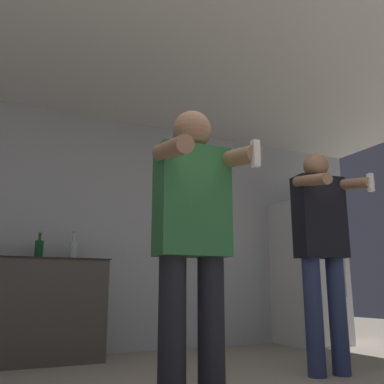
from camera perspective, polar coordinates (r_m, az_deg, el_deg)
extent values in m
cube|color=#B2B7BC|center=(4.76, -11.73, -4.96)|extent=(7.00, 0.06, 2.55)
cube|color=silver|center=(3.71, -4.25, 18.53)|extent=(7.00, 3.69, 0.05)
cube|color=white|center=(5.58, 15.32, -10.21)|extent=(0.71, 0.65, 1.72)
cube|color=silver|center=(5.33, 17.68, -9.96)|extent=(0.69, 0.01, 1.65)
cylinder|color=#99999E|center=(5.48, 19.55, -8.99)|extent=(0.02, 0.02, 0.77)
cube|color=#47423D|center=(4.28, -22.01, -14.45)|extent=(1.46, 0.57, 0.91)
cube|color=#272421|center=(4.28, -21.49, -8.29)|extent=(1.49, 0.60, 0.01)
cylinder|color=silver|center=(4.43, -15.57, -7.63)|extent=(0.07, 0.07, 0.18)
cylinder|color=silver|center=(4.44, -15.46, -5.87)|extent=(0.03, 0.03, 0.10)
sphere|color=#B29933|center=(4.45, -15.43, -5.25)|extent=(0.03, 0.03, 0.03)
cylinder|color=#194723|center=(4.39, -19.75, -7.29)|extent=(0.08, 0.08, 0.18)
cylinder|color=#194723|center=(4.40, -19.62, -5.61)|extent=(0.03, 0.03, 0.08)
sphere|color=#B29933|center=(4.40, -19.58, -5.08)|extent=(0.03, 0.03, 0.03)
cylinder|color=black|center=(2.29, -2.68, -18.73)|extent=(0.15, 0.15, 0.81)
cylinder|color=black|center=(2.38, 2.58, -18.52)|extent=(0.15, 0.15, 0.81)
cube|color=#2D6B38|center=(2.37, 0.00, -1.23)|extent=(0.41, 0.22, 0.61)
sphere|color=#9E7051|center=(2.49, 0.00, 8.22)|extent=(0.22, 0.22, 0.22)
cylinder|color=#9E7051|center=(2.19, -2.70, 5.78)|extent=(0.11, 0.39, 0.16)
cylinder|color=#9E7051|center=(2.35, 6.08, 4.59)|extent=(0.11, 0.39, 0.16)
cube|color=white|center=(2.19, 8.46, 5.09)|extent=(0.04, 0.04, 0.14)
cylinder|color=navy|center=(3.56, 15.92, -15.57)|extent=(0.14, 0.14, 0.89)
cylinder|color=navy|center=(3.69, 18.87, -15.27)|extent=(0.14, 0.14, 0.89)
cube|color=black|center=(3.67, 16.61, -3.22)|extent=(0.43, 0.25, 0.67)
sphere|color=#9E7051|center=(3.76, 16.19, 3.37)|extent=(0.21, 0.21, 0.21)
cylinder|color=#9E7051|center=(3.45, 15.65, 1.53)|extent=(0.14, 0.43, 0.16)
cylinder|color=#9E7051|center=(3.67, 20.61, 1.01)|extent=(0.14, 0.43, 0.16)
cube|color=white|center=(3.52, 22.70, 1.18)|extent=(0.04, 0.04, 0.14)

